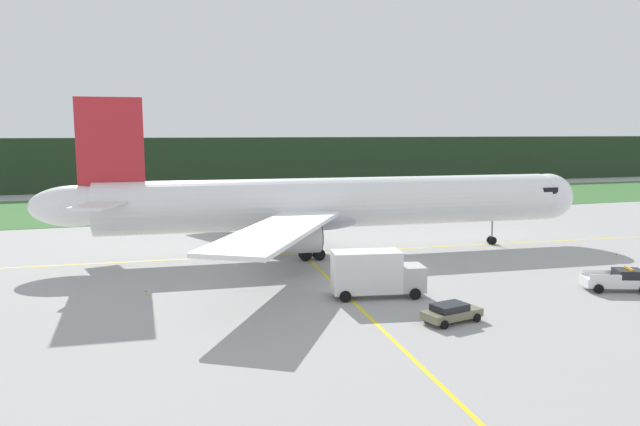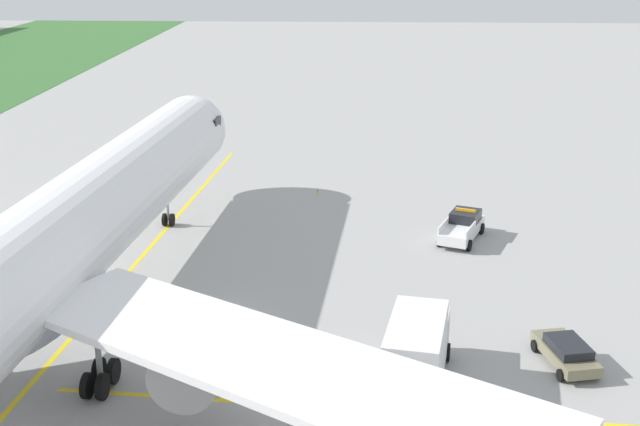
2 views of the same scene
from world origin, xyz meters
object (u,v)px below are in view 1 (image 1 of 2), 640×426
at_px(airliner, 329,204).
at_px(catering_truck, 374,273).
at_px(staff_car, 451,312).
at_px(ops_pickup_truck, 619,280).

bearing_deg(airliner, catering_truck, -97.03).
height_order(catering_truck, staff_car, catering_truck).
relative_size(ops_pickup_truck, staff_car, 1.25).
bearing_deg(airliner, staff_car, -89.12).
xyz_separation_m(airliner, staff_car, (0.39, -24.97, -4.55)).
relative_size(airliner, ops_pickup_truck, 10.60).
distance_m(catering_truck, staff_car, 7.90).
height_order(ops_pickup_truck, staff_car, ops_pickup_truck).
relative_size(airliner, catering_truck, 7.84).
bearing_deg(staff_car, airliner, 90.88).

